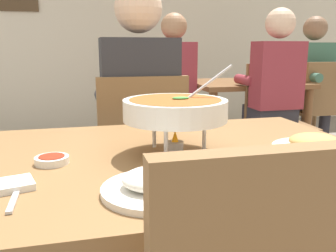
{
  "coord_description": "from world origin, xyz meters",
  "views": [
    {
      "loc": [
        -0.28,
        -0.99,
        1.03
      ],
      "look_at": [
        0.0,
        0.15,
        0.77
      ],
      "focal_mm": 38.79,
      "sensor_mm": 36.0,
      "label": 1
    }
  ],
  "objects_px": {
    "dining_table_main": "(180,187)",
    "chair_bg_corner": "(168,98)",
    "sauce_dish": "(52,160)",
    "chair_bg_middle": "(275,114)",
    "diner_main": "(139,106)",
    "dining_table_far": "(245,95)",
    "rice_plate": "(157,184)",
    "chair_bg_left": "(174,105)",
    "patron_bg_left": "(173,80)",
    "chair_bg_right": "(317,104)",
    "curry_bowl": "(175,110)",
    "appetizer_plate": "(314,145)",
    "patron_bg_right": "(314,78)",
    "chair_diner_main": "(140,153)",
    "patron_bg_middle": "(274,85)"
  },
  "relations": [
    {
      "from": "dining_table_main",
      "to": "chair_bg_corner",
      "type": "xyz_separation_m",
      "value": [
        0.62,
        2.66,
        -0.1
      ]
    },
    {
      "from": "sauce_dish",
      "to": "chair_bg_middle",
      "type": "height_order",
      "value": "chair_bg_middle"
    },
    {
      "from": "diner_main",
      "to": "dining_table_far",
      "type": "relative_size",
      "value": 1.31
    },
    {
      "from": "rice_plate",
      "to": "dining_table_far",
      "type": "distance_m",
      "value": 2.7
    },
    {
      "from": "chair_bg_left",
      "to": "patron_bg_left",
      "type": "xyz_separation_m",
      "value": [
        -0.04,
        -0.1,
        0.24
      ]
    },
    {
      "from": "patron_bg_left",
      "to": "chair_bg_right",
      "type": "bearing_deg",
      "value": -6.44
    },
    {
      "from": "diner_main",
      "to": "curry_bowl",
      "type": "bearing_deg",
      "value": -91.17
    },
    {
      "from": "dining_table_main",
      "to": "dining_table_far",
      "type": "xyz_separation_m",
      "value": [
        1.2,
        2.07,
        -0.02
      ]
    },
    {
      "from": "curry_bowl",
      "to": "appetizer_plate",
      "type": "relative_size",
      "value": 1.39
    },
    {
      "from": "curry_bowl",
      "to": "patron_bg_left",
      "type": "distance_m",
      "value": 2.15
    },
    {
      "from": "chair_bg_middle",
      "to": "chair_bg_corner",
      "type": "bearing_deg",
      "value": 117.56
    },
    {
      "from": "dining_table_far",
      "to": "dining_table_main",
      "type": "bearing_deg",
      "value": -120.16
    },
    {
      "from": "chair_bg_left",
      "to": "patron_bg_right",
      "type": "height_order",
      "value": "patron_bg_right"
    },
    {
      "from": "dining_table_far",
      "to": "patron_bg_right",
      "type": "bearing_deg",
      "value": -4.03
    },
    {
      "from": "chair_diner_main",
      "to": "curry_bowl",
      "type": "relative_size",
      "value": 2.71
    },
    {
      "from": "patron_bg_middle",
      "to": "chair_bg_right",
      "type": "bearing_deg",
      "value": 30.37
    },
    {
      "from": "rice_plate",
      "to": "chair_bg_right",
      "type": "relative_size",
      "value": 0.27
    },
    {
      "from": "chair_diner_main",
      "to": "dining_table_far",
      "type": "relative_size",
      "value": 0.9
    },
    {
      "from": "chair_diner_main",
      "to": "chair_bg_middle",
      "type": "xyz_separation_m",
      "value": [
        1.21,
        0.81,
        0.0
      ]
    },
    {
      "from": "diner_main",
      "to": "sauce_dish",
      "type": "distance_m",
      "value": 0.85
    },
    {
      "from": "diner_main",
      "to": "patron_bg_middle",
      "type": "relative_size",
      "value": 1.0
    },
    {
      "from": "curry_bowl",
      "to": "appetizer_plate",
      "type": "bearing_deg",
      "value": -12.03
    },
    {
      "from": "appetizer_plate",
      "to": "sauce_dish",
      "type": "xyz_separation_m",
      "value": [
        -0.75,
        0.07,
        -0.01
      ]
    },
    {
      "from": "dining_table_main",
      "to": "sauce_dish",
      "type": "xyz_separation_m",
      "value": [
        -0.36,
        -0.02,
        0.12
      ]
    },
    {
      "from": "chair_diner_main",
      "to": "chair_bg_middle",
      "type": "bearing_deg",
      "value": 33.72
    },
    {
      "from": "dining_table_main",
      "to": "rice_plate",
      "type": "relative_size",
      "value": 4.92
    },
    {
      "from": "diner_main",
      "to": "patron_bg_right",
      "type": "xyz_separation_m",
      "value": [
        1.88,
        1.26,
        0.0
      ]
    },
    {
      "from": "dining_table_main",
      "to": "patron_bg_left",
      "type": "bearing_deg",
      "value": 76.07
    },
    {
      "from": "patron_bg_middle",
      "to": "patron_bg_left",
      "type": "bearing_deg",
      "value": 139.57
    },
    {
      "from": "chair_bg_left",
      "to": "chair_bg_corner",
      "type": "relative_size",
      "value": 1.0
    },
    {
      "from": "dining_table_main",
      "to": "chair_bg_corner",
      "type": "height_order",
      "value": "chair_bg_corner"
    },
    {
      "from": "rice_plate",
      "to": "patron_bg_middle",
      "type": "height_order",
      "value": "patron_bg_middle"
    },
    {
      "from": "dining_table_main",
      "to": "patron_bg_right",
      "type": "xyz_separation_m",
      "value": [
        1.88,
        2.02,
        0.13
      ]
    },
    {
      "from": "diner_main",
      "to": "curry_bowl",
      "type": "distance_m",
      "value": 0.76
    },
    {
      "from": "patron_bg_left",
      "to": "dining_table_far",
      "type": "bearing_deg",
      "value": -1.2
    },
    {
      "from": "dining_table_far",
      "to": "chair_bg_left",
      "type": "bearing_deg",
      "value": 170.22
    },
    {
      "from": "curry_bowl",
      "to": "chair_bg_corner",
      "type": "distance_m",
      "value": 2.76
    },
    {
      "from": "chair_bg_middle",
      "to": "patron_bg_middle",
      "type": "height_order",
      "value": "patron_bg_middle"
    },
    {
      "from": "diner_main",
      "to": "appetizer_plate",
      "type": "relative_size",
      "value": 5.46
    },
    {
      "from": "chair_diner_main",
      "to": "chair_bg_middle",
      "type": "relative_size",
      "value": 1.0
    },
    {
      "from": "dining_table_far",
      "to": "chair_bg_corner",
      "type": "xyz_separation_m",
      "value": [
        -0.58,
        0.6,
        -0.09
      ]
    },
    {
      "from": "dining_table_main",
      "to": "patron_bg_right",
      "type": "height_order",
      "value": "patron_bg_right"
    },
    {
      "from": "chair_diner_main",
      "to": "chair_bg_right",
      "type": "distance_m",
      "value": 2.22
    },
    {
      "from": "dining_table_main",
      "to": "sauce_dish",
      "type": "bearing_deg",
      "value": -177.49
    },
    {
      "from": "rice_plate",
      "to": "chair_bg_corner",
      "type": "relative_size",
      "value": 0.27
    },
    {
      "from": "rice_plate",
      "to": "dining_table_far",
      "type": "relative_size",
      "value": 0.24
    },
    {
      "from": "dining_table_main",
      "to": "chair_bg_left",
      "type": "height_order",
      "value": "chair_bg_left"
    },
    {
      "from": "appetizer_plate",
      "to": "chair_bg_corner",
      "type": "distance_m",
      "value": 2.77
    },
    {
      "from": "dining_table_main",
      "to": "chair_diner_main",
      "type": "xyz_separation_m",
      "value": [
        -0.0,
        0.72,
        -0.1
      ]
    },
    {
      "from": "dining_table_main",
      "to": "appetizer_plate",
      "type": "relative_size",
      "value": 4.92
    }
  ]
}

